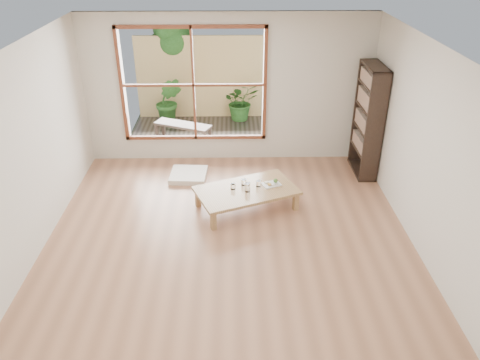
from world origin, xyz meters
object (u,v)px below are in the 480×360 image
object	(u,v)px
low_table	(247,192)
bookshelf	(368,121)
garden_bench	(183,127)
food_tray	(272,183)

from	to	relation	value
low_table	bookshelf	size ratio (longest dim) A/B	0.89
low_table	garden_bench	world-z (taller)	garden_bench
low_table	garden_bench	size ratio (longest dim) A/B	1.43
food_tray	garden_bench	xyz separation A→B (m)	(-1.57, 2.36, -0.02)
low_table	food_tray	world-z (taller)	food_tray
bookshelf	garden_bench	bearing A→B (deg)	157.90
food_tray	low_table	bearing A→B (deg)	175.83
low_table	food_tray	distance (m)	0.42
garden_bench	food_tray	bearing A→B (deg)	-32.94
bookshelf	food_tray	bearing A→B (deg)	-147.95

